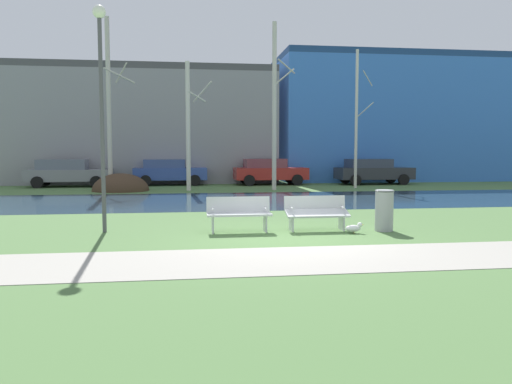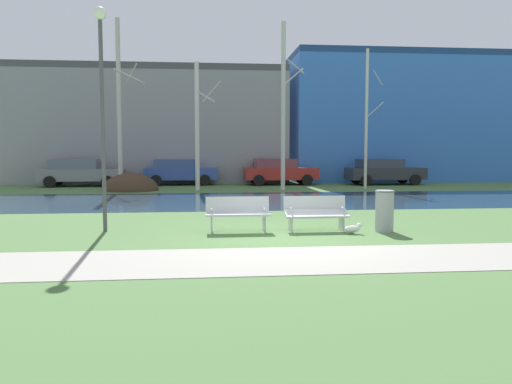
{
  "view_description": "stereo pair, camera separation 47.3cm",
  "coord_description": "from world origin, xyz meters",
  "px_view_note": "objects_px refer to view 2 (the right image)",
  "views": [
    {
      "loc": [
        -2.23,
        -11.01,
        2.03
      ],
      "look_at": [
        -0.47,
        1.99,
        0.94
      ],
      "focal_mm": 35.09,
      "sensor_mm": 36.0,
      "label": 1
    },
    {
      "loc": [
        -1.76,
        -11.07,
        2.03
      ],
      "look_at": [
        -0.47,
        1.99,
        0.94
      ],
      "focal_mm": 35.09,
      "sensor_mm": 36.0,
      "label": 2
    }
  ],
  "objects_px": {
    "bench_right": "(316,212)",
    "parked_sedan_second_blue": "(179,171)",
    "bench_left": "(238,213)",
    "parked_hatch_third_red": "(279,171)",
    "streetlamp": "(102,84)",
    "parked_wagon_fourth_dark": "(384,171)",
    "trash_bin": "(384,210)",
    "parked_van_nearest_grey": "(80,172)",
    "seagull": "(353,228)"
  },
  "relations": [
    {
      "from": "bench_right",
      "to": "streetlamp",
      "type": "bearing_deg",
      "value": 175.47
    },
    {
      "from": "bench_left",
      "to": "parked_wagon_fourth_dark",
      "type": "xyz_separation_m",
      "value": [
        9.7,
        16.4,
        0.33
      ]
    },
    {
      "from": "bench_left",
      "to": "parked_hatch_third_red",
      "type": "distance_m",
      "value": 17.3
    },
    {
      "from": "bench_left",
      "to": "trash_bin",
      "type": "relative_size",
      "value": 1.54
    },
    {
      "from": "parked_sedan_second_blue",
      "to": "parked_wagon_fourth_dark",
      "type": "relative_size",
      "value": 0.94
    },
    {
      "from": "parked_sedan_second_blue",
      "to": "parked_wagon_fourth_dark",
      "type": "distance_m",
      "value": 12.11
    },
    {
      "from": "streetlamp",
      "to": "parked_wagon_fourth_dark",
      "type": "xyz_separation_m",
      "value": [
        13.02,
        15.98,
        -2.87
      ]
    },
    {
      "from": "parked_van_nearest_grey",
      "to": "bench_right",
      "type": "bearing_deg",
      "value": -59.38
    },
    {
      "from": "bench_left",
      "to": "bench_right",
      "type": "relative_size",
      "value": 1.0
    },
    {
      "from": "bench_right",
      "to": "trash_bin",
      "type": "xyz_separation_m",
      "value": [
        1.67,
        -0.32,
        0.07
      ]
    },
    {
      "from": "parked_van_nearest_grey",
      "to": "parked_sedan_second_blue",
      "type": "relative_size",
      "value": 1.1
    },
    {
      "from": "seagull",
      "to": "parked_van_nearest_grey",
      "type": "bearing_deg",
      "value": 121.71
    },
    {
      "from": "bench_right",
      "to": "parked_hatch_third_red",
      "type": "distance_m",
      "value": 17.01
    },
    {
      "from": "parked_sedan_second_blue",
      "to": "bench_left",
      "type": "bearing_deg",
      "value": -82.24
    },
    {
      "from": "bench_right",
      "to": "parked_sedan_second_blue",
      "type": "relative_size",
      "value": 0.38
    },
    {
      "from": "bench_left",
      "to": "parked_sedan_second_blue",
      "type": "distance_m",
      "value": 17.54
    },
    {
      "from": "streetlamp",
      "to": "parked_van_nearest_grey",
      "type": "relative_size",
      "value": 1.18
    },
    {
      "from": "bench_left",
      "to": "parked_hatch_third_red",
      "type": "xyz_separation_m",
      "value": [
        3.5,
        16.94,
        0.34
      ]
    },
    {
      "from": "parked_van_nearest_grey",
      "to": "parked_hatch_third_red",
      "type": "relative_size",
      "value": 1.08
    },
    {
      "from": "bench_left",
      "to": "trash_bin",
      "type": "distance_m",
      "value": 3.67
    },
    {
      "from": "trash_bin",
      "to": "parked_van_nearest_grey",
      "type": "bearing_deg",
      "value": 124.18
    },
    {
      "from": "seagull",
      "to": "parked_wagon_fourth_dark",
      "type": "height_order",
      "value": "parked_wagon_fourth_dark"
    },
    {
      "from": "seagull",
      "to": "parked_sedan_second_blue",
      "type": "height_order",
      "value": "parked_sedan_second_blue"
    },
    {
      "from": "parked_wagon_fourth_dark",
      "to": "trash_bin",
      "type": "bearing_deg",
      "value": -109.87
    },
    {
      "from": "trash_bin",
      "to": "streetlamp",
      "type": "distance_m",
      "value": 7.68
    },
    {
      "from": "seagull",
      "to": "parked_sedan_second_blue",
      "type": "distance_m",
      "value": 18.7
    },
    {
      "from": "bench_left",
      "to": "parked_hatch_third_red",
      "type": "height_order",
      "value": "parked_hatch_third_red"
    },
    {
      "from": "parked_sedan_second_blue",
      "to": "parked_hatch_third_red",
      "type": "relative_size",
      "value": 0.98
    },
    {
      "from": "trash_bin",
      "to": "parked_hatch_third_red",
      "type": "bearing_deg",
      "value": 90.52
    },
    {
      "from": "trash_bin",
      "to": "seagull",
      "type": "height_order",
      "value": "trash_bin"
    },
    {
      "from": "bench_right",
      "to": "parked_wagon_fourth_dark",
      "type": "relative_size",
      "value": 0.35
    },
    {
      "from": "bench_right",
      "to": "trash_bin",
      "type": "distance_m",
      "value": 1.71
    },
    {
      "from": "streetlamp",
      "to": "parked_sedan_second_blue",
      "type": "bearing_deg",
      "value": 86.78
    },
    {
      "from": "seagull",
      "to": "bench_left",
      "type": "bearing_deg",
      "value": 168.12
    },
    {
      "from": "parked_wagon_fourth_dark",
      "to": "streetlamp",
      "type": "bearing_deg",
      "value": -129.17
    },
    {
      "from": "bench_left",
      "to": "streetlamp",
      "type": "xyz_separation_m",
      "value": [
        -3.32,
        0.42,
        3.2
      ]
    },
    {
      "from": "parked_van_nearest_grey",
      "to": "parked_wagon_fourth_dark",
      "type": "xyz_separation_m",
      "value": [
        17.61,
        -0.31,
        -0.0
      ]
    },
    {
      "from": "bench_right",
      "to": "bench_left",
      "type": "bearing_deg",
      "value": 180.0
    },
    {
      "from": "seagull",
      "to": "parked_sedan_second_blue",
      "type": "xyz_separation_m",
      "value": [
        -5.15,
        17.96,
        0.67
      ]
    },
    {
      "from": "streetlamp",
      "to": "parked_sedan_second_blue",
      "type": "xyz_separation_m",
      "value": [
        0.95,
        16.96,
        -2.87
      ]
    },
    {
      "from": "seagull",
      "to": "streetlamp",
      "type": "bearing_deg",
      "value": 170.65
    },
    {
      "from": "bench_left",
      "to": "trash_bin",
      "type": "height_order",
      "value": "trash_bin"
    },
    {
      "from": "trash_bin",
      "to": "parked_wagon_fourth_dark",
      "type": "distance_m",
      "value": 17.78
    },
    {
      "from": "bench_right",
      "to": "parked_sedan_second_blue",
      "type": "height_order",
      "value": "parked_sedan_second_blue"
    },
    {
      "from": "seagull",
      "to": "parked_hatch_third_red",
      "type": "height_order",
      "value": "parked_hatch_third_red"
    },
    {
      "from": "trash_bin",
      "to": "seagull",
      "type": "relative_size",
      "value": 2.23
    },
    {
      "from": "parked_van_nearest_grey",
      "to": "parked_wagon_fourth_dark",
      "type": "bearing_deg",
      "value": -1.0
    },
    {
      "from": "trash_bin",
      "to": "seagull",
      "type": "bearing_deg",
      "value": -163.18
    },
    {
      "from": "bench_right",
      "to": "parked_sedan_second_blue",
      "type": "distance_m",
      "value": 17.92
    },
    {
      "from": "parked_sedan_second_blue",
      "to": "parked_van_nearest_grey",
      "type": "bearing_deg",
      "value": -173.1
    }
  ]
}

